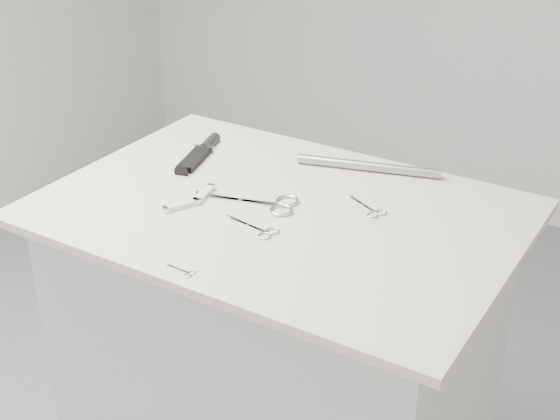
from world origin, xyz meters
The scene contains 10 objects.
plinth centered at (0.00, 0.00, 0.45)m, with size 0.90×0.60×0.90m, color #BBBBB8.
display_board centered at (0.00, 0.00, 0.91)m, with size 1.00×0.70×0.02m, color beige.
large_shears centered at (-0.02, 0.00, 0.92)m, with size 0.22×0.11×0.01m.
embroidery_scissors_a centered at (0.02, -0.11, 0.92)m, with size 0.13×0.05×0.00m.
embroidery_scissors_b centered at (0.17, 0.09, 0.92)m, with size 0.11×0.07×0.00m.
tiny_scissors centered at (-0.01, -0.31, 0.92)m, with size 0.06×0.03×0.00m.
sheathed_knife centered at (-0.31, 0.14, 0.93)m, with size 0.08×0.21×0.03m.
pocket_knife_a centered at (-0.18, -0.11, 0.92)m, with size 0.05×0.08×0.01m.
pocket_knife_b centered at (-0.17, -0.04, 0.93)m, with size 0.04×0.09×0.01m.
metal_rail centered at (0.08, 0.27, 0.93)m, with size 0.02×0.02×0.34m, color gray.
Camera 1 is at (0.77, -1.25, 1.68)m, focal length 50.00 mm.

